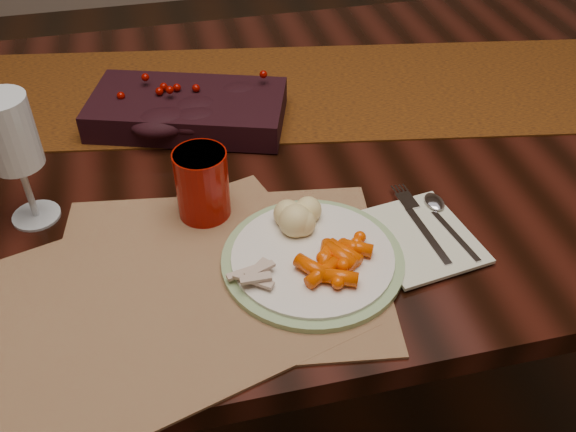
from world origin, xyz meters
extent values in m
plane|color=black|center=(0.00, 0.00, 0.00)|extent=(5.00, 5.00, 0.00)
cube|color=black|center=(0.00, 0.00, 0.38)|extent=(1.80, 1.00, 0.75)
cube|color=#3C220B|center=(0.02, 0.15, 0.75)|extent=(1.78, 0.65, 0.00)
cube|color=brown|center=(-0.14, -0.30, 0.75)|extent=(0.48, 0.38, 0.00)
cube|color=brown|center=(-0.23, -0.33, 0.75)|extent=(0.55, 0.46, 0.00)
cylinder|color=white|center=(-0.01, -0.31, 0.76)|extent=(0.27, 0.27, 0.01)
cube|color=beige|center=(0.14, -0.30, 0.76)|extent=(0.16, 0.18, 0.01)
cylinder|color=#8C0C03|center=(-0.14, -0.17, 0.81)|extent=(0.10, 0.10, 0.10)
camera|label=1|loc=(-0.19, -0.90, 1.37)|focal=40.00mm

